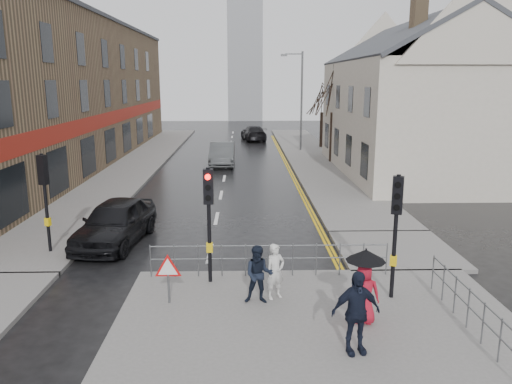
{
  "coord_description": "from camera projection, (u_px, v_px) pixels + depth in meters",
  "views": [
    {
      "loc": [
        1.2,
        -13.53,
        5.93
      ],
      "look_at": [
        1.65,
        4.26,
        1.91
      ],
      "focal_mm": 35.0,
      "sensor_mm": 36.0,
      "label": 1
    }
  ],
  "objects": [
    {
      "name": "right_pavement",
      "position": [
        311.0,
        156.0,
        38.99
      ],
      "size": [
        4.0,
        40.0,
        0.14
      ],
      "primitive_type": "cube",
      "color": "#605E5B",
      "rests_on": "ground"
    },
    {
      "name": "near_pavement",
      "position": [
        325.0,
        349.0,
        11.12
      ],
      "size": [
        10.0,
        9.0,
        0.14
      ],
      "primitive_type": "cube",
      "color": "#605E5B",
      "rests_on": "ground"
    },
    {
      "name": "pedestrian_with_umbrella",
      "position": [
        365.0,
        281.0,
        11.94
      ],
      "size": [
        0.96,
        0.96,
        1.87
      ],
      "color": "#AB1427",
      "rests_on": "near_pavement"
    },
    {
      "name": "traffic_signal_near_left",
      "position": [
        209.0,
        205.0,
        14.12
      ],
      "size": [
        0.28,
        0.27,
        3.4
      ],
      "color": "black",
      "rests_on": "near_pavement"
    },
    {
      "name": "car_far",
      "position": [
        254.0,
        133.0,
        49.32
      ],
      "size": [
        2.71,
        5.25,
        1.46
      ],
      "primitive_type": "imported",
      "rotation": [
        0.0,
        0.0,
        3.28
      ],
      "color": "black",
      "rests_on": "ground"
    },
    {
      "name": "pedestrian_b",
      "position": [
        259.0,
        275.0,
        13.09
      ],
      "size": [
        0.8,
        0.64,
        1.57
      ],
      "primitive_type": "imported",
      "rotation": [
        0.0,
        0.0,
        -0.06
      ],
      "color": "black",
      "rests_on": "near_pavement"
    },
    {
      "name": "ground",
      "position": [
        203.0,
        289.0,
        14.47
      ],
      "size": [
        120.0,
        120.0,
        0.0
      ],
      "primitive_type": "plane",
      "color": "black",
      "rests_on": "ground"
    },
    {
      "name": "car_parked",
      "position": [
        115.0,
        222.0,
        18.28
      ],
      "size": [
        2.58,
        5.04,
        1.64
      ],
      "primitive_type": "imported",
      "rotation": [
        0.0,
        0.0,
        -0.14
      ],
      "color": "black",
      "rests_on": "ground"
    },
    {
      "name": "tree_far",
      "position": [
        322.0,
        97.0,
        42.94
      ],
      "size": [
        2.4,
        2.4,
        5.64
      ],
      "color": "#32231B",
      "rests_on": "right_pavement"
    },
    {
      "name": "traffic_signal_near_right",
      "position": [
        396.0,
        215.0,
        13.08
      ],
      "size": [
        0.34,
        0.33,
        3.4
      ],
      "color": "black",
      "rests_on": "near_pavement"
    },
    {
      "name": "guard_railing_front",
      "position": [
        269.0,
        253.0,
        14.91
      ],
      "size": [
        7.14,
        0.04,
        1.0
      ],
      "color": "#595B5E",
      "rests_on": "near_pavement"
    },
    {
      "name": "warning_sign",
      "position": [
        168.0,
        271.0,
        13.04
      ],
      "size": [
        0.8,
        0.07,
        1.35
      ],
      "color": "#595B5E",
      "rests_on": "near_pavement"
    },
    {
      "name": "pavement_bridge_right",
      "position": [
        395.0,
        250.0,
        17.54
      ],
      "size": [
        4.0,
        4.2,
        0.14
      ],
      "primitive_type": "cube",
      "color": "#605E5B",
      "rests_on": "ground"
    },
    {
      "name": "pedestrian_a",
      "position": [
        275.0,
        271.0,
        13.37
      ],
      "size": [
        0.66,
        0.59,
        1.52
      ],
      "primitive_type": "imported",
      "rotation": [
        0.0,
        0.0,
        0.52
      ],
      "color": "silver",
      "rests_on": "near_pavement"
    },
    {
      "name": "tree_near",
      "position": [
        333.0,
        91.0,
        34.97
      ],
      "size": [
        2.4,
        2.4,
        6.58
      ],
      "color": "#32231B",
      "rests_on": "right_pavement"
    },
    {
      "name": "car_mid",
      "position": [
        222.0,
        154.0,
        35.06
      ],
      "size": [
        1.69,
        4.83,
        1.59
      ],
      "primitive_type": "imported",
      "rotation": [
        0.0,
        0.0,
        0.0
      ],
      "color": "#404344",
      "rests_on": "ground"
    },
    {
      "name": "building_right_cream",
      "position": [
        415.0,
        98.0,
        31.26
      ],
      "size": [
        9.0,
        16.4,
        10.1
      ],
      "color": "beige",
      "rests_on": "ground"
    },
    {
      "name": "church_tower",
      "position": [
        245.0,
        58.0,
        72.97
      ],
      "size": [
        5.0,
        5.0,
        18.0
      ],
      "primitive_type": "cube",
      "color": "gray",
      "rests_on": "ground"
    },
    {
      "name": "left_pavement",
      "position": [
        139.0,
        161.0,
        36.72
      ],
      "size": [
        4.0,
        44.0,
        0.14
      ],
      "primitive_type": "cube",
      "color": "#605E5B",
      "rests_on": "ground"
    },
    {
      "name": "building_left_terrace",
      "position": [
        53.0,
        93.0,
        34.52
      ],
      "size": [
        8.0,
        42.0,
        10.0
      ],
      "primitive_type": "cube",
      "color": "#7C6447",
      "rests_on": "ground"
    },
    {
      "name": "street_lamp",
      "position": [
        300.0,
        95.0,
        40.87
      ],
      "size": [
        1.83,
        0.25,
        8.0
      ],
      "color": "#595B5E",
      "rests_on": "right_pavement"
    },
    {
      "name": "guard_railing_side",
      "position": [
        469.0,
        300.0,
        11.76
      ],
      "size": [
        0.04,
        4.54,
        1.0
      ],
      "color": "#595B5E",
      "rests_on": "near_pavement"
    },
    {
      "name": "pedestrian_d",
      "position": [
        356.0,
        312.0,
        10.65
      ],
      "size": [
        1.16,
        0.65,
        1.87
      ],
      "primitive_type": "imported",
      "rotation": [
        0.0,
        0.0,
        0.19
      ],
      "color": "black",
      "rests_on": "near_pavement"
    },
    {
      "name": "traffic_signal_far_left",
      "position": [
        44.0,
        185.0,
        16.72
      ],
      "size": [
        0.34,
        0.33,
        3.4
      ],
      "color": "black",
      "rests_on": "left_pavement"
    }
  ]
}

